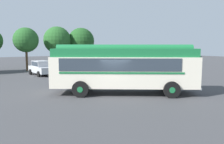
% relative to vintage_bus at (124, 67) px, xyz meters
% --- Properties ---
extents(ground_plane, '(120.00, 120.00, 0.00)m').
position_rel_vintage_bus_xyz_m(ground_plane, '(-0.83, -0.07, -1.89)').
color(ground_plane, '#3D3D3F').
extents(vintage_bus, '(9.59, 7.91, 3.49)m').
position_rel_vintage_bus_xyz_m(vintage_bus, '(0.00, 0.00, 0.00)').
color(vintage_bus, silver).
rests_on(vintage_bus, ground).
extents(car_near_left, '(2.24, 4.33, 1.66)m').
position_rel_vintage_bus_xyz_m(car_near_left, '(-1.91, 13.31, -1.05)').
color(car_near_left, '#B7BABF').
rests_on(car_near_left, ground).
extents(car_mid_left, '(2.33, 4.37, 1.66)m').
position_rel_vintage_bus_xyz_m(car_mid_left, '(0.94, 13.24, -1.05)').
color(car_mid_left, silver).
rests_on(car_mid_left, ground).
extents(tree_centre, '(3.32, 3.32, 5.84)m').
position_rel_vintage_bus_xyz_m(tree_centre, '(-2.37, 18.67, 2.22)').
color(tree_centre, '#4C3823').
rests_on(tree_centre, ground).
extents(tree_right_of_centre, '(3.99, 3.99, 6.24)m').
position_rel_vintage_bus_xyz_m(tree_right_of_centre, '(2.20, 19.36, 2.31)').
color(tree_right_of_centre, '#4C3823').
rests_on(tree_right_of_centre, ground).
extents(tree_far_right, '(4.08, 4.08, 6.17)m').
position_rel_vintage_bus_xyz_m(tree_far_right, '(6.00, 18.97, 2.28)').
color(tree_far_right, '#4C3823').
rests_on(tree_far_right, ground).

